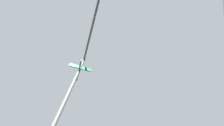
% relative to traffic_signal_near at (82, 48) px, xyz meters
% --- Properties ---
extents(traffic_signal_near, '(2.32, 3.29, 6.47)m').
position_rel_traffic_signal_near_xyz_m(traffic_signal_near, '(0.00, 0.00, 0.00)').
color(traffic_signal_near, '#474C47').
rests_on(traffic_signal_near, ground_plane).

